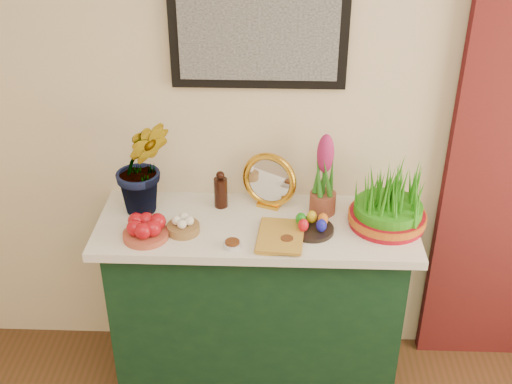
% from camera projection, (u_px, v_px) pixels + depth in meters
% --- Properties ---
extents(sideboard, '(1.30, 0.45, 0.85)m').
position_uv_depth(sideboard, '(256.00, 304.00, 3.05)').
color(sideboard, '#13341A').
rests_on(sideboard, ground).
extents(tablecloth, '(1.40, 0.55, 0.04)m').
position_uv_depth(tablecloth, '(256.00, 226.00, 2.83)').
color(tablecloth, white).
rests_on(tablecloth, sideboard).
extents(hyacinth_green, '(0.34, 0.31, 0.59)m').
position_uv_depth(hyacinth_green, '(141.00, 151.00, 2.75)').
color(hyacinth_green, '#2B721E').
rests_on(hyacinth_green, tablecloth).
extents(apple_bowl, '(0.23, 0.23, 0.10)m').
position_uv_depth(apple_bowl, '(145.00, 230.00, 2.69)').
color(apple_bowl, '#AE4C33').
rests_on(apple_bowl, tablecloth).
extents(garlic_basket, '(0.18, 0.18, 0.08)m').
position_uv_depth(garlic_basket, '(183.00, 226.00, 2.73)').
color(garlic_basket, olive).
rests_on(garlic_basket, tablecloth).
extents(vinegar_cruet, '(0.06, 0.06, 0.18)m').
position_uv_depth(vinegar_cruet, '(221.00, 191.00, 2.90)').
color(vinegar_cruet, black).
rests_on(vinegar_cruet, tablecloth).
extents(mirror, '(0.26, 0.15, 0.26)m').
position_uv_depth(mirror, '(269.00, 181.00, 2.88)').
color(mirror, gold).
rests_on(mirror, tablecloth).
extents(book, '(0.20, 0.27, 0.03)m').
position_uv_depth(book, '(258.00, 234.00, 2.70)').
color(book, '#BD8C2E').
rests_on(book, tablecloth).
extents(spice_dish_left, '(0.07, 0.07, 0.03)m').
position_uv_depth(spice_dish_left, '(232.00, 244.00, 2.65)').
color(spice_dish_left, silver).
rests_on(spice_dish_left, tablecloth).
extents(spice_dish_right, '(0.07, 0.07, 0.03)m').
position_uv_depth(spice_dish_right, '(287.00, 241.00, 2.67)').
color(spice_dish_right, silver).
rests_on(spice_dish_right, tablecloth).
extents(egg_plate, '(0.21, 0.21, 0.08)m').
position_uv_depth(egg_plate, '(312.00, 225.00, 2.74)').
color(egg_plate, black).
rests_on(egg_plate, tablecloth).
extents(hyacinth_pink, '(0.12, 0.12, 0.38)m').
position_uv_depth(hyacinth_pink, '(324.00, 178.00, 2.81)').
color(hyacinth_pink, brown).
rests_on(hyacinth_pink, tablecloth).
extents(wheatgrass_sabzeh, '(0.34, 0.34, 0.28)m').
position_uv_depth(wheatgrass_sabzeh, '(389.00, 201.00, 2.74)').
color(wheatgrass_sabzeh, maroon).
rests_on(wheatgrass_sabzeh, tablecloth).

